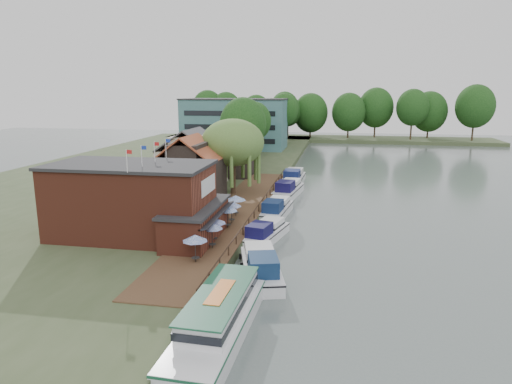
# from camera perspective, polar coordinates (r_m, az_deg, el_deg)

# --- Properties ---
(ground) EXTENTS (260.00, 260.00, 0.00)m
(ground) POSITION_cam_1_polar(r_m,az_deg,el_deg) (44.17, 4.90, -7.44)
(ground) COLOR #525F5D
(ground) RESTS_ON ground
(land_bank) EXTENTS (50.00, 140.00, 1.00)m
(land_bank) POSITION_cam_1_polar(r_m,az_deg,el_deg) (84.75, -13.29, 2.30)
(land_bank) COLOR #384728
(land_bank) RESTS_ON ground
(quay_deck) EXTENTS (6.00, 50.00, 0.10)m
(quay_deck) POSITION_cam_1_polar(r_m,az_deg,el_deg) (54.52, -2.45, -2.37)
(quay_deck) COLOR #47301E
(quay_deck) RESTS_ON land_bank
(quay_rail) EXTENTS (0.20, 49.00, 1.00)m
(quay_rail) POSITION_cam_1_polar(r_m,az_deg,el_deg) (54.36, 0.44, -1.91)
(quay_rail) COLOR black
(quay_rail) RESTS_ON land_bank
(pub) EXTENTS (20.00, 11.00, 7.30)m
(pub) POSITION_cam_1_polar(r_m,az_deg,el_deg) (45.31, -13.03, -1.07)
(pub) COLOR maroon
(pub) RESTS_ON land_bank
(hotel_block) EXTENTS (25.40, 12.40, 12.30)m
(hotel_block) POSITION_cam_1_polar(r_m,az_deg,el_deg) (114.58, -2.67, 8.55)
(hotel_block) COLOR #38666B
(hotel_block) RESTS_ON land_bank
(cottage_a) EXTENTS (8.60, 7.60, 8.50)m
(cottage_a) POSITION_cam_1_polar(r_m,az_deg,el_deg) (59.27, -8.25, 2.88)
(cottage_a) COLOR black
(cottage_a) RESTS_ON land_bank
(cottage_b) EXTENTS (9.60, 8.60, 8.50)m
(cottage_b) POSITION_cam_1_polar(r_m,az_deg,el_deg) (69.59, -7.99, 4.30)
(cottage_b) COLOR beige
(cottage_b) RESTS_ON land_bank
(cottage_c) EXTENTS (7.60, 7.60, 8.50)m
(cottage_c) POSITION_cam_1_polar(r_m,az_deg,el_deg) (77.08, -3.05, 5.20)
(cottage_c) COLOR black
(cottage_c) RESTS_ON land_bank
(willow) EXTENTS (8.60, 8.60, 10.43)m
(willow) POSITION_cam_1_polar(r_m,az_deg,el_deg) (62.65, -2.90, 4.40)
(willow) COLOR #476B2D
(willow) RESTS_ON land_bank
(umbrella_0) EXTENTS (2.13, 2.13, 2.38)m
(umbrella_0) POSITION_cam_1_polar(r_m,az_deg,el_deg) (38.40, -7.60, -7.00)
(umbrella_0) COLOR navy
(umbrella_0) RESTS_ON quay_deck
(umbrella_1) EXTENTS (2.02, 2.02, 2.38)m
(umbrella_1) POSITION_cam_1_polar(r_m,az_deg,el_deg) (41.52, -5.51, -5.44)
(umbrella_1) COLOR navy
(umbrella_1) RESTS_ON quay_deck
(umbrella_2) EXTENTS (2.37, 2.37, 2.38)m
(umbrella_2) POSITION_cam_1_polar(r_m,az_deg,el_deg) (43.16, -5.31, -4.73)
(umbrella_2) COLOR navy
(umbrella_2) RESTS_ON quay_deck
(umbrella_3) EXTENTS (2.14, 2.14, 2.38)m
(umbrella_3) POSITION_cam_1_polar(r_m,az_deg,el_deg) (47.37, -3.59, -3.13)
(umbrella_3) COLOR #1C499B
(umbrella_3) RESTS_ON quay_deck
(umbrella_4) EXTENTS (2.19, 2.19, 2.38)m
(umbrella_4) POSITION_cam_1_polar(r_m,az_deg,el_deg) (49.21, -3.07, -2.53)
(umbrella_4) COLOR navy
(umbrella_4) RESTS_ON quay_deck
(umbrella_5) EXTENTS (2.37, 2.37, 2.38)m
(umbrella_5) POSITION_cam_1_polar(r_m,az_deg,el_deg) (51.95, -2.55, -1.71)
(umbrella_5) COLOR #1B4796
(umbrella_5) RESTS_ON quay_deck
(cruiser_0) EXTENTS (5.79, 10.57, 2.45)m
(cruiser_0) POSITION_cam_1_polar(r_m,az_deg,el_deg) (38.01, 0.62, -8.80)
(cruiser_0) COLOR silver
(cruiser_0) RESTS_ON ground
(cruiser_1) EXTENTS (4.88, 9.53, 2.18)m
(cruiser_1) POSITION_cam_1_polar(r_m,az_deg,el_deg) (47.00, 1.21, -4.76)
(cruiser_1) COLOR white
(cruiser_1) RESTS_ON ground
(cruiser_2) EXTENTS (3.93, 9.78, 2.30)m
(cruiser_2) POSITION_cam_1_polar(r_m,az_deg,el_deg) (56.08, 2.54, -1.84)
(cruiser_2) COLOR silver
(cruiser_2) RESTS_ON ground
(cruiser_3) EXTENTS (4.55, 10.52, 2.48)m
(cruiser_3) POSITION_cam_1_polar(r_m,az_deg,el_deg) (67.04, 4.07, 0.60)
(cruiser_3) COLOR white
(cruiser_3) RESTS_ON ground
(cruiser_4) EXTENTS (3.75, 10.80, 2.63)m
(cruiser_4) POSITION_cam_1_polar(r_m,az_deg,el_deg) (75.78, 4.71, 2.04)
(cruiser_4) COLOR silver
(cruiser_4) RESTS_ON ground
(tour_boat) EXTENTS (4.08, 12.96, 2.80)m
(tour_boat) POSITION_cam_1_polar(r_m,az_deg,el_deg) (29.38, -4.82, -15.20)
(tour_boat) COLOR silver
(tour_boat) RESTS_ON ground
(swan) EXTENTS (0.44, 0.44, 0.44)m
(swan) POSITION_cam_1_polar(r_m,az_deg,el_deg) (33.88, -2.50, -13.44)
(swan) COLOR white
(swan) RESTS_ON ground
(bank_tree_0) EXTENTS (8.56, 8.56, 13.00)m
(bank_tree_0) POSITION_cam_1_polar(r_m,az_deg,el_deg) (84.17, -1.63, 7.37)
(bank_tree_0) COLOR #143811
(bank_tree_0) RESTS_ON land_bank
(bank_tree_1) EXTENTS (6.88, 6.88, 11.97)m
(bank_tree_1) POSITION_cam_1_polar(r_m,az_deg,el_deg) (94.82, -0.18, 7.64)
(bank_tree_1) COLOR #143811
(bank_tree_1) RESTS_ON land_bank
(bank_tree_2) EXTENTS (6.01, 6.01, 10.00)m
(bank_tree_2) POSITION_cam_1_polar(r_m,az_deg,el_deg) (102.32, -0.27, 7.44)
(bank_tree_2) COLOR #143811
(bank_tree_2) RESTS_ON land_bank
(bank_tree_3) EXTENTS (7.44, 7.44, 13.58)m
(bank_tree_3) POSITION_cam_1_polar(r_m,az_deg,el_deg) (120.26, 3.49, 9.04)
(bank_tree_3) COLOR #143811
(bank_tree_3) RESTS_ON land_bank
(bank_tree_4) EXTENTS (8.03, 8.03, 12.17)m
(bank_tree_4) POSITION_cam_1_polar(r_m,az_deg,el_deg) (127.22, 1.93, 8.92)
(bank_tree_4) COLOR #143811
(bank_tree_4) RESTS_ON land_bank
(bank_tree_5) EXTENTS (8.41, 8.41, 13.94)m
(bank_tree_5) POSITION_cam_1_polar(r_m,az_deg,el_deg) (135.27, 3.58, 9.50)
(bank_tree_5) COLOR #143811
(bank_tree_5) RESTS_ON land_bank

